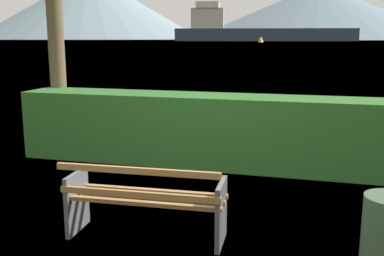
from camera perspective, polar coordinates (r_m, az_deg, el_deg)
name	(u,v)px	position (r m, az deg, el deg)	size (l,w,h in m)	color
ground_plane	(148,236)	(5.10, -5.63, -13.42)	(1400.00, 1400.00, 0.00)	olive
water_surface	(315,41)	(311.11, 15.26, 10.58)	(620.00, 620.00, 0.00)	slate
park_bench	(145,201)	(4.88, -5.95, -9.16)	(1.73, 0.66, 0.87)	olive
hedge_row	(209,130)	(7.62, 2.21, -0.28)	(6.62, 0.90, 1.19)	#285B23
cargo_ship_large	(251,30)	(287.50, 7.43, 12.17)	(111.19, 31.90, 23.72)	#2D384C
sailboat_mid	(261,41)	(203.96, 8.69, 10.86)	(1.71, 4.22, 2.20)	gold
distant_hills	(265,11)	(553.04, 9.18, 14.39)	(830.22, 324.35, 83.28)	slate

